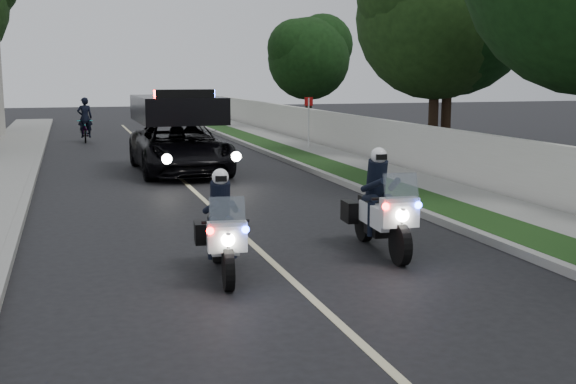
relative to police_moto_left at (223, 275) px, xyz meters
name	(u,v)px	position (x,y,z in m)	size (l,w,h in m)	color
ground	(318,304)	(0.92, -1.74, 0.00)	(120.00, 120.00, 0.00)	black
curb_right	(337,180)	(5.02, 8.26, 0.07)	(0.20, 60.00, 0.15)	gray
grass_verge	(360,179)	(5.72, 8.26, 0.08)	(1.20, 60.00, 0.16)	#193814
sidewalk_right	(402,177)	(7.02, 8.26, 0.08)	(1.40, 60.00, 0.16)	gray
property_wall	(434,152)	(8.02, 8.26, 0.75)	(0.22, 60.00, 1.50)	beige
curb_left	(28,194)	(-3.18, 8.26, 0.07)	(0.20, 60.00, 0.15)	gray
lane_marking	(192,189)	(0.92, 8.26, 0.00)	(0.12, 50.00, 0.01)	#BFB78C
police_moto_left	(223,275)	(0.00, 0.00, 0.00)	(0.67, 1.90, 1.62)	silver
police_moto_right	(380,252)	(2.88, 0.62, 0.00)	(0.74, 2.11, 1.79)	silver
police_suv	(180,173)	(1.11, 11.60, 0.00)	(2.62, 5.66, 2.75)	black
bicycle	(86,142)	(-1.42, 22.86, 0.00)	(0.67, 1.92, 1.00)	black
cyclist	(86,142)	(-1.42, 22.86, 0.00)	(0.64, 0.43, 1.79)	black
sign_post	(308,151)	(6.92, 16.43, 0.00)	(0.34, 0.34, 2.18)	#AB280C
tree_right_c	(445,156)	(11.21, 13.30, 0.00)	(6.07, 6.07, 10.12)	#103310
tree_right_d	(432,156)	(10.65, 13.24, 0.00)	(5.78, 5.78, 9.64)	#1E3D14
tree_right_e	(308,129)	(10.47, 26.96, 0.00)	(4.44, 4.44, 7.40)	black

